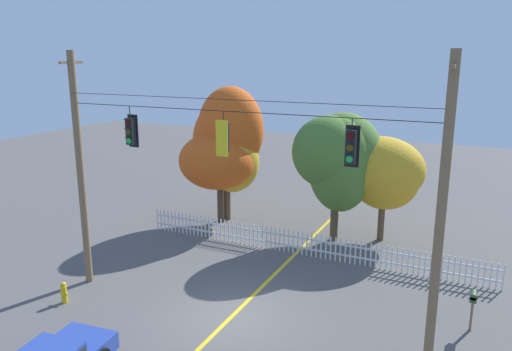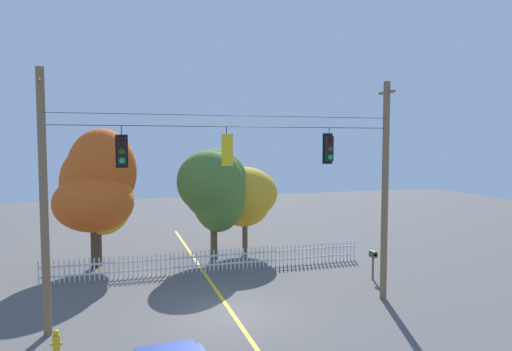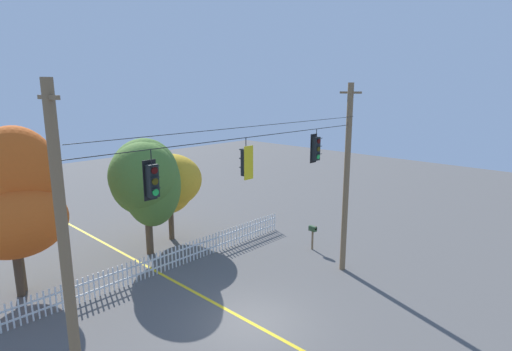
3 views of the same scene
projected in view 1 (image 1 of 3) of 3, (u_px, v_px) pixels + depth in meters
ground at (232, 316)px, 17.64m from camera, size 80.00×80.00×0.00m
lane_centerline_stripe at (232, 316)px, 17.64m from camera, size 0.16×36.00×0.01m
signal_support_span at (231, 189)px, 16.53m from camera, size 13.48×1.10×9.18m
traffic_signal_northbound_primary at (131, 131)px, 17.82m from camera, size 0.43×0.38×1.50m
traffic_signal_eastbound_side at (224, 138)px, 16.21m from camera, size 0.43×0.38×1.47m
traffic_signal_northbound_secondary at (351, 147)px, 14.47m from camera, size 0.43×0.38×1.46m
white_picket_fence at (305, 244)px, 22.85m from camera, size 16.50×0.06×1.11m
autumn_maple_near_fence at (224, 143)px, 26.67m from camera, size 4.31×4.37×7.41m
autumn_maple_mid at (228, 158)px, 26.86m from camera, size 3.68×3.37×5.28m
autumn_oak_far_east at (338, 158)px, 23.95m from camera, size 4.21×4.00×6.33m
autumn_maple_far_west at (382, 173)px, 24.15m from camera, size 4.21×3.47×5.23m
fire_hydrant at (64, 293)px, 18.53m from camera, size 0.38×0.22×0.82m
roadside_mailbox at (473, 299)px, 16.47m from camera, size 0.25×0.44×1.41m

